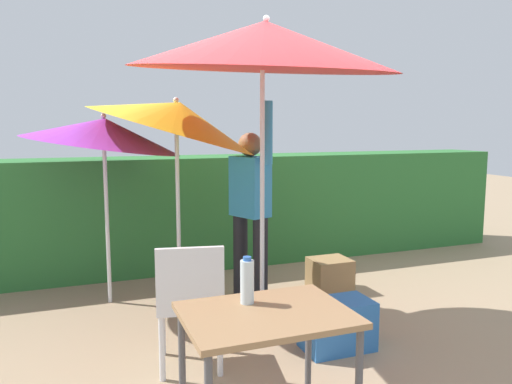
% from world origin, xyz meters
% --- Properties ---
extents(ground_plane, '(24.00, 24.00, 0.00)m').
position_xyz_m(ground_plane, '(0.00, 0.00, 0.00)').
color(ground_plane, '#9E8466').
extents(hedge_row, '(8.00, 0.70, 1.30)m').
position_xyz_m(hedge_row, '(0.00, 2.08, 0.65)').
color(hedge_row, '#2D7033').
rests_on(hedge_row, ground_plane).
extents(umbrella_rainbow, '(1.54, 1.52, 2.12)m').
position_xyz_m(umbrella_rainbow, '(-0.59, 0.72, 1.74)').
color(umbrella_rainbow, silver).
rests_on(umbrella_rainbow, ground_plane).
extents(umbrella_orange, '(2.05, 2.08, 2.53)m').
position_xyz_m(umbrella_orange, '(-0.07, -0.06, 2.26)').
color(umbrella_orange, silver).
rests_on(umbrella_orange, ground_plane).
extents(umbrella_yellow, '(1.44, 1.42, 1.84)m').
position_xyz_m(umbrella_yellow, '(-1.18, 1.12, 1.60)').
color(umbrella_yellow, silver).
rests_on(umbrella_yellow, ground_plane).
extents(person_vendor, '(0.34, 0.54, 1.88)m').
position_xyz_m(person_vendor, '(0.09, 0.68, 0.93)').
color(person_vendor, black).
rests_on(person_vendor, ground_plane).
extents(chair_plastic, '(0.51, 0.51, 0.89)m').
position_xyz_m(chair_plastic, '(-0.77, -0.47, 0.51)').
color(chair_plastic, silver).
rests_on(chair_plastic, ground_plane).
extents(cooler_box, '(0.52, 0.32, 0.37)m').
position_xyz_m(cooler_box, '(0.34, -0.53, 0.19)').
color(cooler_box, '#2D6BB7').
rests_on(cooler_box, ground_plane).
extents(crate_cardboard, '(0.39, 0.34, 0.33)m').
position_xyz_m(crate_cardboard, '(0.93, 0.66, 0.16)').
color(crate_cardboard, '#9E7A4C').
rests_on(crate_cardboard, ground_plane).
extents(folding_table, '(0.80, 0.60, 0.78)m').
position_xyz_m(folding_table, '(-0.63, -1.52, 0.68)').
color(folding_table, '#4C4C51').
rests_on(folding_table, ground_plane).
extents(bottle_water, '(0.07, 0.07, 0.24)m').
position_xyz_m(bottle_water, '(-0.68, -1.38, 0.89)').
color(bottle_water, silver).
rests_on(bottle_water, folding_table).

